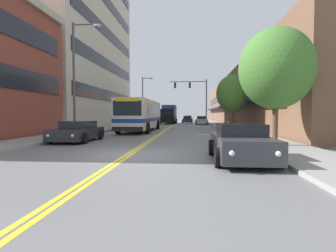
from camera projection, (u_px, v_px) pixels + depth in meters
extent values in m
plane|color=slate|center=(176.00, 123.00, 47.69)|extent=(240.00, 240.00, 0.00)
cube|color=gray|center=(139.00, 123.00, 48.26)|extent=(2.82, 106.00, 0.14)
cube|color=gray|center=(215.00, 123.00, 47.10)|extent=(2.82, 106.00, 0.14)
cube|color=yellow|center=(176.00, 123.00, 47.69)|extent=(0.14, 106.00, 0.01)
cube|color=yellow|center=(177.00, 123.00, 47.68)|extent=(0.14, 106.00, 0.01)
cube|color=black|center=(13.00, 77.00, 16.38)|extent=(0.08, 11.24, 1.40)
cube|color=black|center=(12.00, 26.00, 16.23)|extent=(0.08, 11.24, 1.40)
cube|color=beige|center=(66.00, 20.00, 36.01)|extent=(12.00, 25.03, 29.17)
cube|color=black|center=(110.00, 96.00, 35.97)|extent=(0.08, 23.03, 1.40)
cube|color=black|center=(109.00, 65.00, 35.78)|extent=(0.08, 23.03, 1.40)
cube|color=black|center=(109.00, 35.00, 35.59)|extent=(0.08, 23.03, 1.40)
cube|color=black|center=(109.00, 3.00, 35.40)|extent=(0.08, 23.03, 1.40)
cube|color=brown|center=(247.00, 101.00, 46.44)|extent=(8.00, 68.00, 8.03)
cube|color=navy|center=(221.00, 107.00, 46.88)|extent=(1.10, 61.20, 0.24)
cube|color=black|center=(224.00, 96.00, 46.74)|extent=(0.08, 61.20, 1.40)
cube|color=silver|center=(141.00, 114.00, 25.98)|extent=(2.48, 11.50, 2.64)
cube|color=navy|center=(141.00, 119.00, 26.00)|extent=(2.50, 11.52, 0.32)
cube|color=black|center=(142.00, 110.00, 26.53)|extent=(2.51, 8.97, 0.95)
cube|color=black|center=(127.00, 108.00, 20.21)|extent=(2.24, 0.04, 1.16)
cube|color=yellow|center=(127.00, 99.00, 20.17)|extent=(1.79, 0.06, 0.28)
cube|color=black|center=(127.00, 129.00, 20.26)|extent=(2.43, 0.08, 0.32)
cylinder|color=black|center=(118.00, 128.00, 22.24)|extent=(0.30, 1.00, 1.00)
cylinder|color=black|center=(147.00, 128.00, 22.03)|extent=(0.30, 1.00, 1.00)
cylinder|color=black|center=(135.00, 125.00, 29.28)|extent=(0.30, 1.00, 1.00)
cylinder|color=black|center=(158.00, 125.00, 29.07)|extent=(0.30, 1.00, 1.00)
cube|color=beige|center=(149.00, 121.00, 44.27)|extent=(1.95, 4.15, 0.70)
cube|color=black|center=(149.00, 117.00, 44.41)|extent=(1.68, 1.83, 0.47)
cylinder|color=black|center=(142.00, 122.00, 43.08)|extent=(0.22, 0.67, 0.67)
cylinder|color=black|center=(154.00, 122.00, 42.91)|extent=(0.22, 0.67, 0.67)
cylinder|color=black|center=(145.00, 122.00, 45.65)|extent=(0.22, 0.67, 0.67)
cylinder|color=black|center=(156.00, 122.00, 45.48)|extent=(0.22, 0.67, 0.67)
sphere|color=silver|center=(143.00, 121.00, 42.24)|extent=(0.16, 0.16, 0.16)
sphere|color=silver|center=(151.00, 121.00, 42.12)|extent=(0.16, 0.16, 0.16)
cube|color=red|center=(147.00, 120.00, 46.41)|extent=(0.18, 0.04, 0.10)
cube|color=red|center=(155.00, 120.00, 46.29)|extent=(0.18, 0.04, 0.10)
cube|color=#232328|center=(77.00, 133.00, 16.04)|extent=(1.94, 4.27, 0.64)
cube|color=black|center=(79.00, 125.00, 16.19)|extent=(1.67, 1.88, 0.44)
cylinder|color=black|center=(51.00, 138.00, 14.82)|extent=(0.22, 0.63, 0.63)
cylinder|color=black|center=(84.00, 138.00, 14.65)|extent=(0.22, 0.63, 0.63)
cylinder|color=black|center=(72.00, 134.00, 17.45)|extent=(0.22, 0.63, 0.63)
cylinder|color=black|center=(101.00, 135.00, 17.28)|extent=(0.22, 0.63, 0.63)
sphere|color=silver|center=(48.00, 136.00, 13.95)|extent=(0.16, 0.16, 0.16)
sphere|color=silver|center=(72.00, 136.00, 13.84)|extent=(0.16, 0.16, 0.16)
cube|color=red|center=(81.00, 131.00, 18.23)|extent=(0.18, 0.04, 0.10)
cube|color=red|center=(100.00, 131.00, 18.11)|extent=(0.18, 0.04, 0.10)
cube|color=#38383D|center=(241.00, 146.00, 9.34)|extent=(1.81, 4.05, 0.72)
cube|color=black|center=(240.00, 130.00, 9.47)|extent=(1.55, 1.78, 0.43)
cylinder|color=black|center=(218.00, 158.00, 8.18)|extent=(0.22, 0.63, 0.63)
cylinder|color=black|center=(279.00, 158.00, 8.02)|extent=(0.22, 0.63, 0.63)
cylinder|color=black|center=(212.00, 147.00, 10.68)|extent=(0.22, 0.63, 0.63)
cylinder|color=black|center=(258.00, 148.00, 10.52)|extent=(0.22, 0.63, 0.63)
sphere|color=silver|center=(232.00, 153.00, 7.35)|extent=(0.16, 0.16, 0.16)
sphere|color=silver|center=(278.00, 154.00, 7.25)|extent=(0.16, 0.16, 0.16)
cube|color=red|center=(217.00, 139.00, 11.42)|extent=(0.18, 0.04, 0.10)
cube|color=red|center=(247.00, 140.00, 11.31)|extent=(0.18, 0.04, 0.10)
cube|color=#B7B7BC|center=(202.00, 121.00, 43.01)|extent=(1.72, 4.14, 0.73)
cube|color=black|center=(202.00, 117.00, 43.15)|extent=(1.48, 1.82, 0.43)
cylinder|color=black|center=(196.00, 123.00, 41.82)|extent=(0.22, 0.66, 0.66)
cylinder|color=black|center=(207.00, 123.00, 41.67)|extent=(0.22, 0.66, 0.66)
cylinder|color=black|center=(196.00, 122.00, 44.37)|extent=(0.22, 0.66, 0.66)
cylinder|color=black|center=(206.00, 122.00, 44.22)|extent=(0.22, 0.66, 0.66)
sphere|color=silver|center=(198.00, 121.00, 40.98)|extent=(0.16, 0.16, 0.16)
sphere|color=silver|center=(206.00, 121.00, 40.88)|extent=(0.16, 0.16, 0.16)
cube|color=red|center=(197.00, 120.00, 45.13)|extent=(0.18, 0.04, 0.10)
cube|color=red|center=(205.00, 120.00, 45.03)|extent=(0.18, 0.04, 0.10)
cube|color=#19234C|center=(187.00, 120.00, 50.18)|extent=(1.73, 4.23, 0.62)
cube|color=black|center=(187.00, 117.00, 50.32)|extent=(1.48, 1.86, 0.49)
cylinder|color=black|center=(183.00, 121.00, 48.95)|extent=(0.22, 0.68, 0.68)
cylinder|color=black|center=(192.00, 121.00, 48.80)|extent=(0.22, 0.68, 0.68)
cylinder|color=black|center=(183.00, 121.00, 51.57)|extent=(0.22, 0.68, 0.68)
cylinder|color=black|center=(192.00, 121.00, 51.42)|extent=(0.22, 0.68, 0.68)
sphere|color=silver|center=(184.00, 120.00, 48.10)|extent=(0.16, 0.16, 0.16)
sphere|color=silver|center=(191.00, 120.00, 48.00)|extent=(0.16, 0.16, 0.16)
cube|color=red|center=(184.00, 120.00, 52.35)|extent=(0.18, 0.04, 0.10)
cube|color=red|center=(191.00, 120.00, 52.24)|extent=(0.18, 0.04, 0.10)
cube|color=#BCAD89|center=(188.00, 118.00, 68.48)|extent=(1.86, 4.05, 0.66)
cube|color=black|center=(188.00, 116.00, 68.61)|extent=(1.60, 1.78, 0.46)
cylinder|color=black|center=(185.00, 119.00, 67.32)|extent=(0.22, 0.69, 0.69)
cylinder|color=black|center=(192.00, 119.00, 67.16)|extent=(0.22, 0.69, 0.69)
cylinder|color=black|center=(185.00, 119.00, 69.81)|extent=(0.22, 0.69, 0.69)
cylinder|color=black|center=(192.00, 119.00, 69.65)|extent=(0.22, 0.69, 0.69)
sphere|color=silver|center=(186.00, 118.00, 66.50)|extent=(0.16, 0.16, 0.16)
sphere|color=silver|center=(191.00, 118.00, 66.39)|extent=(0.16, 0.16, 0.16)
cube|color=red|center=(186.00, 118.00, 70.56)|extent=(0.18, 0.04, 0.10)
cube|color=red|center=(191.00, 118.00, 70.44)|extent=(0.18, 0.04, 0.10)
cube|color=black|center=(168.00, 116.00, 43.68)|extent=(2.25, 2.28, 2.29)
cube|color=black|center=(167.00, 113.00, 42.51)|extent=(1.92, 0.04, 1.01)
cube|color=#335699|center=(170.00, 114.00, 47.44)|extent=(2.30, 5.31, 3.00)
cylinder|color=black|center=(161.00, 122.00, 43.82)|extent=(0.28, 0.84, 0.84)
cylinder|color=black|center=(175.00, 122.00, 43.63)|extent=(0.28, 0.84, 0.84)
cylinder|color=black|center=(164.00, 121.00, 49.19)|extent=(0.28, 0.84, 0.84)
cylinder|color=black|center=(176.00, 121.00, 48.99)|extent=(0.28, 0.84, 0.84)
cylinder|color=#47474C|center=(206.00, 102.00, 43.45)|extent=(0.18, 0.18, 7.43)
cylinder|color=#47474C|center=(188.00, 82.00, 43.56)|extent=(6.12, 0.11, 0.11)
cube|color=black|center=(190.00, 85.00, 43.56)|extent=(0.34, 0.26, 0.92)
sphere|color=red|center=(190.00, 83.00, 43.39)|extent=(0.18, 0.18, 0.18)
sphere|color=yellow|center=(190.00, 85.00, 43.40)|extent=(0.18, 0.18, 0.18)
sphere|color=green|center=(190.00, 87.00, 43.41)|extent=(0.18, 0.18, 0.18)
cylinder|color=black|center=(190.00, 82.00, 43.54)|extent=(0.02, 0.02, 0.14)
cube|color=black|center=(175.00, 85.00, 43.77)|extent=(0.34, 0.26, 0.92)
sphere|color=red|center=(175.00, 84.00, 43.59)|extent=(0.18, 0.18, 0.18)
sphere|color=yellow|center=(175.00, 85.00, 43.61)|extent=(0.18, 0.18, 0.18)
sphere|color=green|center=(175.00, 87.00, 43.62)|extent=(0.18, 0.18, 0.18)
cylinder|color=black|center=(175.00, 82.00, 43.74)|extent=(0.02, 0.02, 0.14)
cylinder|color=#47474C|center=(74.00, 81.00, 17.64)|extent=(0.16, 0.16, 7.79)
cylinder|color=#47474C|center=(85.00, 24.00, 17.40)|extent=(1.66, 0.10, 0.10)
ellipsoid|color=#B2B2B7|center=(97.00, 26.00, 17.34)|extent=(0.56, 0.28, 0.20)
cylinder|color=#47474C|center=(143.00, 101.00, 43.17)|extent=(0.16, 0.16, 7.72)
cylinder|color=#47474C|center=(147.00, 78.00, 42.94)|extent=(1.45, 0.10, 0.10)
ellipsoid|color=#B2B2B7|center=(151.00, 79.00, 42.88)|extent=(0.56, 0.28, 0.20)
cylinder|color=brown|center=(275.00, 122.00, 12.89)|extent=(0.27, 0.27, 2.23)
ellipsoid|color=#42752D|center=(276.00, 69.00, 12.77)|extent=(3.59, 3.59, 3.94)
cylinder|color=brown|center=(233.00, 119.00, 25.55)|extent=(0.16, 0.16, 2.16)
ellipsoid|color=#42752D|center=(233.00, 93.00, 25.44)|extent=(3.28, 3.28, 3.61)
cylinder|color=yellow|center=(228.00, 127.00, 23.75)|extent=(0.22, 0.22, 0.75)
sphere|color=yellow|center=(228.00, 122.00, 23.73)|extent=(0.20, 0.20, 0.20)
cylinder|color=yellow|center=(226.00, 126.00, 23.76)|extent=(0.08, 0.10, 0.10)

